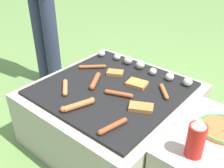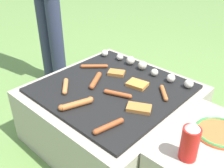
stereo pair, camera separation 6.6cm
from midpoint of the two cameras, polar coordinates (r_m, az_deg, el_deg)
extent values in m
plane|color=#608442|center=(1.71, 1.12, -11.12)|extent=(14.00, 14.00, 0.00)
cube|color=#A89E8C|center=(1.60, 1.18, -6.51)|extent=(0.85, 0.85, 0.35)
cube|color=black|center=(1.50, 1.26, -0.97)|extent=(0.75, 0.75, 0.02)
cylinder|color=#2D334C|center=(2.23, -13.31, 10.07)|extent=(0.11, 0.11, 0.77)
cylinder|color=#2D334C|center=(2.13, -11.16, 9.28)|extent=(0.11, 0.11, 0.77)
cylinder|color=#A34C23|center=(1.70, -2.79, 3.88)|extent=(0.13, 0.13, 0.02)
sphere|color=#A34C23|center=(1.71, -5.43, 3.85)|extent=(0.02, 0.02, 0.02)
sphere|color=#A34C23|center=(1.70, -0.14, 3.90)|extent=(0.02, 0.02, 0.02)
cylinder|color=#93421E|center=(1.19, 0.87, -9.17)|extent=(0.05, 0.14, 0.03)
sphere|color=#93421E|center=(1.16, -1.97, -10.43)|extent=(0.03, 0.03, 0.03)
sphere|color=#93421E|center=(1.23, 3.55, -7.96)|extent=(0.03, 0.03, 0.03)
cylinder|color=#A34C23|center=(1.41, 2.58, -2.19)|extent=(0.14, 0.07, 0.02)
sphere|color=#A34C23|center=(1.43, -0.02, -1.64)|extent=(0.02, 0.02, 0.02)
sphere|color=#A34C23|center=(1.39, 5.25, -2.74)|extent=(0.02, 0.02, 0.02)
cylinder|color=#C6753D|center=(1.49, -8.89, -0.48)|extent=(0.12, 0.11, 0.03)
sphere|color=#C6753D|center=(1.55, -8.79, 0.77)|extent=(0.03, 0.03, 0.03)
sphere|color=#C6753D|center=(1.44, -9.01, -1.82)|extent=(0.03, 0.03, 0.03)
cylinder|color=#B7602D|center=(1.46, 12.47, -1.89)|extent=(0.10, 0.11, 0.02)
sphere|color=#B7602D|center=(1.51, 12.01, -0.63)|extent=(0.02, 0.02, 0.02)
sphere|color=#B7602D|center=(1.41, 12.97, -3.23)|extent=(0.02, 0.02, 0.02)
cylinder|color=#B7602D|center=(1.34, -6.41, -4.28)|extent=(0.08, 0.16, 0.03)
sphere|color=#B7602D|center=(1.36, -3.35, -3.43)|extent=(0.03, 0.03, 0.03)
sphere|color=#B7602D|center=(1.32, -9.57, -5.14)|extent=(0.03, 0.03, 0.03)
cylinder|color=#A34C23|center=(1.53, -2.37, 0.79)|extent=(0.10, 0.15, 0.03)
sphere|color=#A34C23|center=(1.60, -1.64, 2.10)|extent=(0.03, 0.03, 0.03)
sphere|color=#A34C23|center=(1.47, -3.17, -0.63)|extent=(0.03, 0.03, 0.03)
cube|color=#B27033|center=(1.32, 7.32, -5.25)|extent=(0.14, 0.12, 0.02)
cube|color=#B27033|center=(1.62, 2.11, 2.43)|extent=(0.12, 0.11, 0.02)
cube|color=#D18438|center=(1.51, 6.75, -0.06)|extent=(0.12, 0.10, 0.02)
sphere|color=silver|center=(1.86, -0.58, 6.72)|extent=(0.05, 0.05, 0.05)
sphere|color=silver|center=(1.80, 2.78, 5.90)|extent=(0.05, 0.05, 0.05)
sphere|color=beige|center=(1.75, 5.14, 5.12)|extent=(0.06, 0.06, 0.06)
sphere|color=beige|center=(1.69, 7.73, 4.04)|extent=(0.06, 0.06, 0.06)
sphere|color=beige|center=(1.63, 10.38, 2.49)|extent=(0.04, 0.04, 0.04)
sphere|color=silver|center=(1.58, 13.87, 1.25)|extent=(0.05, 0.05, 0.05)
sphere|color=silver|center=(1.55, 17.55, 0.06)|extent=(0.05, 0.05, 0.05)
cylinder|color=orange|center=(1.27, 23.66, -9.68)|extent=(0.21, 0.21, 0.01)
torus|color=#338C3F|center=(1.27, 23.70, -9.52)|extent=(0.21, 0.21, 0.01)
cylinder|color=red|center=(1.07, 18.28, -12.23)|extent=(0.07, 0.07, 0.14)
cone|color=white|center=(1.02, 19.10, -8.48)|extent=(0.06, 0.06, 0.04)
camera|label=1|loc=(0.03, -88.73, 0.75)|focal=42.00mm
camera|label=2|loc=(0.03, 91.27, -0.75)|focal=42.00mm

